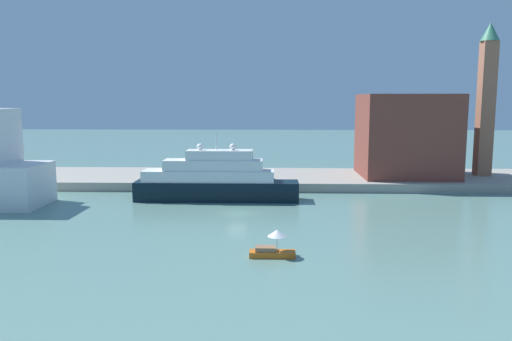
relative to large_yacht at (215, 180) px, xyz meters
The scene contains 9 objects.
ground 10.55m from the large_yacht, 65.73° to the right, with size 400.00×400.00×0.00m, color slate.
quay_dock 17.58m from the large_yacht, 76.27° to the left, with size 110.00×20.18×1.57m, color gray.
large_yacht is the anchor object (origin of this frame).
small_motorboat 30.38m from the large_yacht, 72.45° to the right, with size 4.63×1.94×2.82m.
harbor_building 38.41m from the large_yacht, 26.37° to the left, with size 16.68×15.22×15.19m, color brown.
bell_tower 53.65m from the large_yacht, 20.21° to the left, with size 3.44×3.44×28.16m.
parked_car 18.35m from the large_yacht, 133.29° to the left, with size 3.94×1.64×1.32m.
person_figure 13.53m from the large_yacht, 119.52° to the left, with size 0.36×0.36×1.70m.
mooring_bollard 12.47m from the large_yacht, 40.56° to the left, with size 0.37×0.37×0.66m, color black.
Camera 1 is at (4.89, -69.20, 15.73)m, focal length 35.57 mm.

